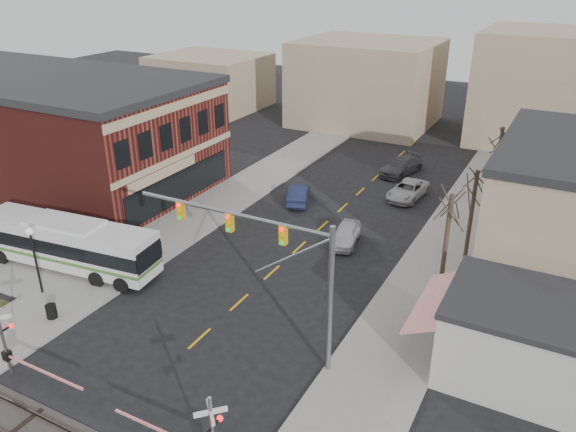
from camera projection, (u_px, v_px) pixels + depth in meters
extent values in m
plane|color=black|center=(176.00, 360.00, 28.87)|extent=(160.00, 160.00, 0.00)
cube|color=gray|center=(233.00, 195.00, 48.95)|extent=(5.00, 60.00, 0.12)
cube|color=gray|center=(453.00, 241.00, 40.86)|extent=(5.00, 60.00, 0.12)
cube|color=maroon|center=(47.00, 130.00, 51.33)|extent=(30.00, 15.00, 9.00)
cube|color=#262628|center=(37.00, 77.00, 49.33)|extent=(30.40, 15.40, 0.60)
cube|color=tan|center=(178.00, 157.00, 45.01)|extent=(0.10, 15.00, 0.50)
cube|color=tan|center=(174.00, 107.00, 43.30)|extent=(0.10, 15.00, 0.70)
cube|color=black|center=(181.00, 186.00, 46.05)|extent=(0.08, 13.00, 2.60)
cube|color=beige|center=(531.00, 344.00, 26.85)|extent=(8.00, 6.00, 4.00)
cube|color=#262628|center=(540.00, 306.00, 25.95)|extent=(8.20, 6.20, 0.30)
cube|color=red|center=(434.00, 300.00, 28.47)|extent=(1.68, 6.00, 0.87)
cylinder|color=#382B21|center=(445.00, 248.00, 32.58)|extent=(0.28, 0.28, 6.75)
cylinder|color=#382B21|center=(471.00, 215.00, 37.37)|extent=(0.28, 0.28, 6.30)
cylinder|color=#382B21|center=(496.00, 172.00, 43.52)|extent=(0.28, 0.28, 7.20)
cube|color=silver|center=(68.00, 243.00, 36.74)|extent=(12.82, 4.10, 2.81)
cube|color=black|center=(68.00, 240.00, 36.66)|extent=(12.87, 4.14, 0.95)
cube|color=#427A28|center=(70.00, 252.00, 37.01)|extent=(12.87, 4.14, 0.21)
cylinder|color=black|center=(71.00, 261.00, 37.30)|extent=(1.34, 2.83, 1.05)
cylinder|color=gray|center=(330.00, 303.00, 26.51)|extent=(0.28, 0.28, 8.00)
cylinder|color=gray|center=(230.00, 213.00, 27.37)|extent=(10.93, 0.20, 0.20)
cube|color=gold|center=(283.00, 235.00, 26.32)|extent=(0.35, 0.30, 1.00)
cube|color=gold|center=(230.00, 222.00, 27.60)|extent=(0.35, 0.30, 1.00)
cube|color=gold|center=(181.00, 210.00, 28.87)|extent=(0.35, 0.30, 1.00)
cylinder|color=gray|center=(3.00, 340.00, 27.10)|extent=(0.16, 0.16, 4.00)
sphere|color=#FF0C0C|center=(11.00, 326.00, 27.34)|extent=(0.26, 0.26, 0.26)
cube|color=black|center=(7.00, 355.00, 27.48)|extent=(0.35, 0.35, 0.50)
cube|color=#FF0C0C|center=(44.00, 372.00, 26.37)|extent=(5.00, 0.10, 0.10)
cube|color=silver|center=(211.00, 412.00, 21.05)|extent=(1.00, 1.00, 0.18)
cube|color=silver|center=(211.00, 412.00, 21.05)|extent=(1.00, 1.00, 0.18)
sphere|color=#FF0C0C|center=(220.00, 418.00, 21.82)|extent=(0.26, 0.26, 0.26)
cube|color=#FF0C0C|center=(162.00, 431.00, 23.07)|extent=(5.00, 0.10, 0.10)
cylinder|color=black|center=(36.00, 264.00, 33.69)|extent=(0.14, 0.14, 4.01)
sphere|color=silver|center=(30.00, 231.00, 32.79)|extent=(0.44, 0.44, 0.44)
cylinder|color=black|center=(51.00, 311.00, 31.91)|extent=(0.60, 0.60, 0.83)
imported|color=#B5B5BA|center=(346.00, 234.00, 40.41)|extent=(2.40, 4.43, 1.43)
imported|color=#181E3D|center=(298.00, 194.00, 47.33)|extent=(3.10, 4.77, 1.49)
imported|color=#B3B3B3|center=(408.00, 190.00, 48.16)|extent=(2.82, 5.27, 1.41)
imported|color=#48484E|center=(401.00, 166.00, 53.59)|extent=(3.48, 5.77, 1.57)
imported|color=#665652|center=(95.00, 266.00, 35.82)|extent=(0.47, 0.65, 1.68)
imported|color=#373C61|center=(102.00, 243.00, 38.60)|extent=(1.08, 1.00, 1.78)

